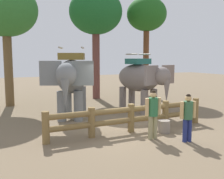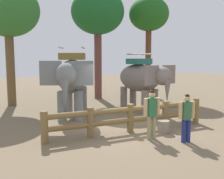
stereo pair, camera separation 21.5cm
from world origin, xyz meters
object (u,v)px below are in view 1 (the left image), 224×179
(elephant_center, at_px, (141,79))
(tourist_woman_in_black, at_px, (188,114))
(log_fence, at_px, (131,116))
(tree_far_right, at_px, (96,13))
(tourist_man_in_blue, at_px, (153,111))
(tree_far_left, at_px, (147,16))
(tree_back_center, at_px, (6,11))
(feed_bucket, at_px, (164,126))
(elephant_near_left, at_px, (71,78))

(elephant_center, relative_size, tourist_woman_in_black, 2.22)
(log_fence, height_order, tree_far_right, tree_far_right)
(tourist_man_in_blue, bearing_deg, tourist_woman_in_black, -40.36)
(tree_far_left, distance_m, tree_far_right, 3.71)
(tree_back_center, distance_m, feed_bucket, 10.65)
(elephant_near_left, distance_m, elephant_center, 3.60)
(tourist_woman_in_black, distance_m, tree_far_left, 11.42)
(log_fence, distance_m, tree_far_right, 9.60)
(tourist_woman_in_black, bearing_deg, tourist_man_in_blue, 139.64)
(tree_far_left, relative_size, tree_far_right, 0.97)
(log_fence, relative_size, tree_far_right, 0.90)
(elephant_near_left, height_order, tourist_woman_in_black, elephant_near_left)
(tree_far_left, height_order, feed_bucket, tree_far_left)
(tree_far_right, bearing_deg, log_fence, -102.61)
(elephant_center, xyz_separation_m, tree_back_center, (-5.97, 4.44, 3.61))
(elephant_center, relative_size, feed_bucket, 7.69)
(elephant_near_left, bearing_deg, tree_back_center, 118.81)
(tree_back_center, bearing_deg, log_fence, -63.72)
(tourist_man_in_blue, relative_size, tree_far_right, 0.23)
(tourist_man_in_blue, distance_m, tree_far_right, 10.28)
(log_fence, xyz_separation_m, tree_far_left, (5.48, 7.66, 5.02))
(log_fence, distance_m, tourist_man_in_blue, 1.14)
(tourist_man_in_blue, xyz_separation_m, tree_far_left, (5.23, 8.71, 4.66))
(elephant_near_left, xyz_separation_m, elephant_center, (3.59, -0.12, -0.16))
(tree_far_right, relative_size, feed_bucket, 15.71)
(elephant_center, height_order, tree_far_right, tree_far_right)
(elephant_near_left, height_order, elephant_center, elephant_near_left)
(tree_far_left, bearing_deg, tourist_man_in_blue, -120.99)
(tourist_woman_in_black, height_order, tree_back_center, tree_back_center)
(elephant_near_left, relative_size, tree_far_right, 0.53)
(elephant_near_left, bearing_deg, feed_bucket, -57.81)
(elephant_center, distance_m, tree_far_left, 6.88)
(tourist_man_in_blue, height_order, tree_far_right, tree_far_right)
(elephant_center, xyz_separation_m, tourist_woman_in_black, (-1.17, -4.83, -0.74))
(log_fence, xyz_separation_m, tree_back_center, (-3.70, 7.49, 4.67))
(tree_back_center, bearing_deg, tree_far_right, 5.15)
(log_fence, bearing_deg, tourist_woman_in_black, -58.25)
(elephant_center, bearing_deg, feed_bucket, -108.44)
(tree_far_left, bearing_deg, elephant_center, -124.87)
(tree_far_left, distance_m, tree_back_center, 9.19)
(elephant_near_left, xyz_separation_m, tree_back_center, (-2.38, 4.32, 3.46))
(tree_far_right, bearing_deg, feed_bucket, -94.89)
(tree_back_center, bearing_deg, elephant_near_left, -61.19)
(elephant_center, height_order, tree_back_center, tree_back_center)
(tree_far_left, relative_size, tree_back_center, 1.02)
(log_fence, relative_size, feed_bucket, 14.18)
(elephant_center, bearing_deg, tree_back_center, 143.34)
(tourist_man_in_blue, relative_size, tree_far_left, 0.24)
(tourist_woman_in_black, distance_m, tourist_man_in_blue, 1.12)
(elephant_near_left, height_order, tree_far_right, tree_far_right)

